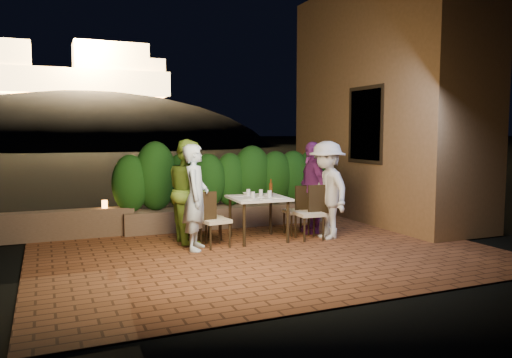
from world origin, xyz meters
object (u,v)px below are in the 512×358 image
diner_blue (196,197)px  diner_green (189,191)px  chair_left_front (215,219)px  diner_purple (312,187)px  diner_white (327,190)px  chair_left_back (208,216)px  chair_right_back (296,210)px  beer_bottle (271,188)px  dining_table (258,219)px  parapet_lamp (105,204)px  chair_right_front (309,212)px  bowl (248,194)px

diner_blue → diner_green: diner_green is taller
chair_left_front → diner_green: (-0.28, 0.53, 0.42)m
diner_green → diner_purple: diner_green is taller
chair_left_front → diner_white: 2.05m
diner_green → diner_white: bearing=-106.5°
chair_left_front → diner_blue: (-0.33, -0.05, 0.38)m
chair_left_back → diner_white: 2.11m
chair_right_back → chair_left_back: bearing=-0.6°
beer_bottle → diner_purple: (0.94, 0.22, -0.06)m
dining_table → beer_bottle: (0.24, 0.00, 0.52)m
chair_right_back → parapet_lamp: bearing=-17.7°
chair_left_front → chair_right_front: bearing=-12.4°
beer_bottle → chair_left_back: beer_bottle is taller
chair_right_back → diner_purple: (0.35, 0.05, 0.40)m
chair_left_front → diner_blue: 0.51m
dining_table → chair_left_back: bearing=160.6°
chair_right_back → diner_blue: bearing=15.5°
beer_bottle → chair_right_front: size_ratio=0.32×
beer_bottle → chair_left_back: size_ratio=0.35×
diner_green → beer_bottle: bearing=-103.5°
parapet_lamp → chair_right_front: bearing=-27.9°
bowl → chair_left_front: chair_left_front is taller
dining_table → parapet_lamp: (-2.39, 1.41, 0.20)m
chair_right_back → diner_green: (-1.96, 0.14, 0.43)m
diner_blue → diner_purple: diner_purple is taller
chair_left_front → diner_green: 0.73m
diner_green → diner_blue: bearing=174.4°
chair_left_back → parapet_lamp: size_ratio=6.07×
dining_table → diner_purple: bearing=10.8°
chair_left_back → diner_green: diner_green is taller
dining_table → parapet_lamp: size_ratio=6.68×
beer_bottle → chair_right_front: (0.60, -0.30, -0.43)m
diner_white → parapet_lamp: size_ratio=12.16×
chair_left_back → diner_white: bearing=-38.8°
bowl → parapet_lamp: bearing=155.4°
dining_table → diner_blue: size_ratio=0.56×
bowl → diner_blue: diner_blue is taller
bowl → diner_green: 1.08m
beer_bottle → chair_left_back: 1.19m
beer_bottle → chair_left_front: 1.19m
diner_blue → chair_left_back: bearing=-9.2°
chair_right_back → dining_table: bearing=15.2°
bowl → parapet_lamp: size_ratio=1.17×
dining_table → beer_bottle: bearing=1.1°
diner_white → diner_purple: diner_white is taller
diner_purple → diner_blue: bearing=-70.2°
chair_left_front → diner_white: bearing=-12.9°
chair_right_back → diner_white: (0.33, -0.51, 0.41)m
dining_table → diner_purple: (1.18, 0.22, 0.47)m
bowl → chair_left_front: 1.01m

